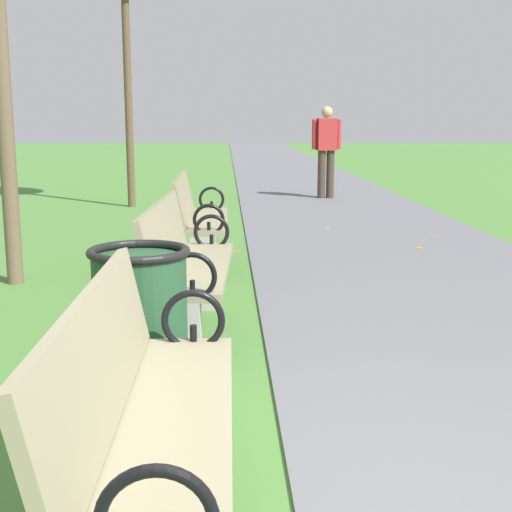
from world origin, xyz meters
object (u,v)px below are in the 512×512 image
at_px(trash_bin, 141,334).
at_px(park_bench_1, 146,420).
at_px(pedestrian_walking, 326,147).
at_px(park_bench_2, 186,267).
at_px(park_bench_3, 199,219).

bearing_deg(trash_bin, park_bench_1, -82.52).
bearing_deg(pedestrian_walking, park_bench_1, -101.05).
bearing_deg(park_bench_1, trash_bin, 97.48).
height_order(park_bench_2, park_bench_3, same).
bearing_deg(park_bench_3, pedestrian_walking, 71.03).
bearing_deg(pedestrian_walking, park_bench_3, -108.97).
distance_m(park_bench_2, trash_bin, 1.26).
distance_m(park_bench_3, pedestrian_walking, 6.35).
relative_size(park_bench_3, pedestrian_walking, 0.99).
height_order(park_bench_1, pedestrian_walking, pedestrian_walking).
relative_size(park_bench_1, pedestrian_walking, 0.99).
distance_m(park_bench_1, park_bench_2, 2.37).
bearing_deg(park_bench_2, trash_bin, -96.71).
height_order(park_bench_2, pedestrian_walking, pedestrian_walking).
xyz_separation_m(park_bench_2, pedestrian_walking, (2.06, 8.17, 0.44)).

